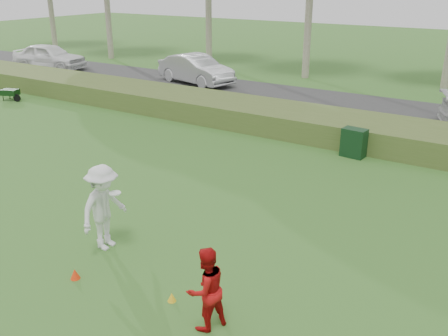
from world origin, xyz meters
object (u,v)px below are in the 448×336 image
Objects in this scene: player_white at (104,208)px; cone_yellow at (172,297)px; utility_cabinet at (354,143)px; player_red at (206,289)px; cone_orange at (75,274)px; car_mid at (196,69)px; car_left at (49,56)px.

cone_yellow is at bearing -110.01° from player_white.
cone_yellow is at bearing -85.48° from utility_cabinet.
player_white is 10.85× the size of cone_yellow.
player_red is at bearing -14.20° from cone_yellow.
cone_orange is at bearing -165.66° from player_white.
car_mid is (-9.62, 17.96, 0.78)m from cone_orange.
cone_orange is at bearing -138.36° from car_mid.
player_white is 9.75m from utility_cabinet.
cone_orange is at bearing -167.88° from cone_yellow.
car_left reaches higher than car_mid.
cone_orange is (0.39, -1.34, -0.92)m from player_white.
player_red reaches higher than cone_yellow.
cone_yellow is 0.19× the size of utility_cabinet.
player_red reaches higher than cone_orange.
player_red is at bearing -130.61° from car_mid.
cone_orange is 10.93m from utility_cabinet.
player_white is at bearing -137.48° from car_mid.
car_mid is (11.20, 1.39, -0.02)m from car_left.
utility_cabinet is at bearing -18.56° from player_white.
player_white is 3.79m from player_red.
player_white is at bearing -85.39° from player_red.
car_mid is at bearing -94.18° from car_left.
car_left is (-20.82, 16.57, 0.80)m from cone_orange.
player_red is 8.49× the size of cone_yellow.
car_mid is (-12.85, 17.73, 0.09)m from player_red.
cone_yellow is 0.04× the size of car_left.
player_red is at bearing -79.95° from utility_cabinet.
cone_orange is 2.28m from cone_yellow.
player_white reaches higher than utility_cabinet.
utility_cabinet is at bearing 77.20° from cone_orange.
car_mid is at bearing 118.19° from cone_orange.
cone_orange is at bearing -97.18° from utility_cabinet.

